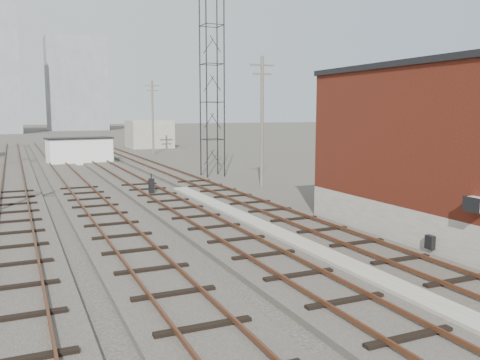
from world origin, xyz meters
TOP-DOWN VIEW (x-y plane):
  - ground at (0.00, 60.00)m, footprint 320.00×320.00m
  - track_right at (2.50, 39.00)m, footprint 3.20×90.00m
  - track_mid_right at (-1.50, 39.00)m, footprint 3.20×90.00m
  - track_mid_left at (-5.50, 39.00)m, footprint 3.20×90.00m
  - track_left at (-9.50, 39.00)m, footprint 3.20×90.00m
  - platform_curb at (0.50, 14.00)m, footprint 0.90×28.00m
  - brick_building at (7.50, 12.00)m, footprint 6.54×12.20m
  - lattice_tower at (5.50, 35.00)m, footprint 1.60×1.60m
  - utility_pole_right_a at (6.50, 28.00)m, footprint 1.80×0.24m
  - utility_pole_right_b at (6.50, 58.00)m, footprint 1.80×0.24m
  - apartment_right at (8.00, 150.00)m, footprint 16.00×12.00m
  - shed_right at (9.00, 70.00)m, footprint 6.00×6.00m
  - switch_stand at (-1.62, 27.09)m, footprint 0.31×0.31m
  - site_trailer at (-3.26, 49.52)m, footprint 6.60×3.42m

SIDE VIEW (x-z plane):
  - ground at x=0.00m, z-range 0.00..0.00m
  - track_right at x=2.50m, z-range -0.09..0.30m
  - track_mid_right at x=-1.50m, z-range -0.09..0.30m
  - track_mid_left at x=-5.50m, z-range -0.09..0.30m
  - track_left at x=-9.50m, z-range -0.09..0.30m
  - platform_curb at x=0.50m, z-range 0.00..0.26m
  - switch_stand at x=-1.62m, z-range -0.04..1.29m
  - site_trailer at x=-3.26m, z-range 0.01..2.68m
  - shed_right at x=9.00m, z-range 0.00..4.00m
  - brick_building at x=7.50m, z-range 0.02..7.24m
  - utility_pole_right_a at x=6.50m, z-range 0.30..9.30m
  - utility_pole_right_b at x=6.50m, z-range 0.30..9.30m
  - lattice_tower at x=5.50m, z-range 0.00..15.00m
  - apartment_right at x=8.00m, z-range 0.00..26.00m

